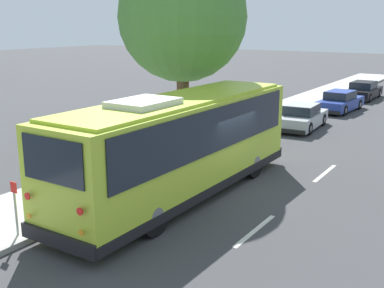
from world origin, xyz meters
name	(u,v)px	position (x,y,z in m)	size (l,w,h in m)	color
ground_plane	(218,187)	(0.00, 0.00, 0.00)	(160.00, 160.00, 0.00)	#3D3D3F
sidewalk_slab	(135,168)	(0.00, 3.59, 0.07)	(80.00, 3.16, 0.15)	#B2AFA8
curb_strip	(171,176)	(0.00, 1.95, 0.07)	(80.00, 0.14, 0.15)	#9D9A94
shuttle_bus	(181,141)	(-1.34, 0.58, 1.79)	(10.39, 2.65, 3.34)	#ADC633
parked_sedan_silver	(302,117)	(10.45, 0.92, 0.61)	(4.34, 1.93, 1.31)	#A8AAAF
parked_sedan_blue	(340,102)	(16.71, 0.69, 0.60)	(4.55, 1.95, 1.29)	navy
parked_sedan_black	(363,91)	(22.75, 0.72, 0.59)	(4.69, 1.85, 1.27)	black
street_tree	(184,8)	(3.35, 3.54, 5.95)	(5.20, 5.20, 8.84)	brown
sign_post_near	(15,208)	(-6.27, 2.29, 0.88)	(0.06, 0.22, 1.41)	gray
sign_post_far	(72,194)	(-4.38, 2.29, 0.67)	(0.06, 0.06, 1.03)	gray
fire_hydrant	(242,129)	(6.51, 2.40, 0.55)	(0.22, 0.22, 0.81)	gold
lane_stripe_mid	(255,230)	(-2.51, -2.55, 0.00)	(2.40, 0.14, 0.01)	silver
lane_stripe_ahead	(325,173)	(3.49, -2.55, 0.00)	(2.40, 0.14, 0.01)	silver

